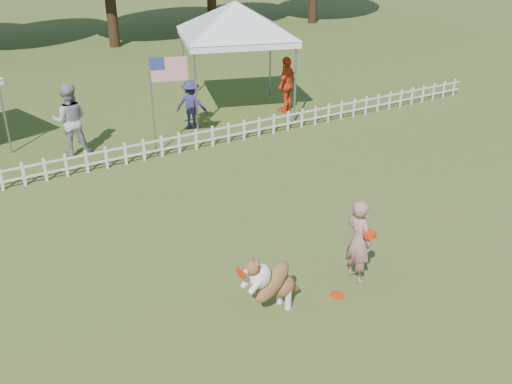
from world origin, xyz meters
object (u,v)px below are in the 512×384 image
handler (359,241)px  spectator_a (70,120)px  dog (273,281)px  flag_pole (153,107)px  frisbee_on_turf (337,295)px  spectator_c (287,84)px  canopy_tent_right (236,59)px  spectator_b (191,104)px

handler → spectator_a: bearing=18.6°
dog → flag_pole: 7.34m
dog → frisbee_on_turf: 1.33m
handler → frisbee_on_turf: 1.00m
flag_pole → spectator_c: 5.22m
canopy_tent_right → spectator_a: canopy_tent_right is taller
handler → canopy_tent_right: 9.87m
spectator_a → spectator_b: (3.60, 0.29, -0.23)m
canopy_tent_right → spectator_c: bearing=-16.4°
spectator_b → spectator_a: bearing=44.8°
handler → dog: (-1.77, -0.04, -0.19)m
dog → spectator_c: size_ratio=0.66×
spectator_c → spectator_b: bearing=-33.3°
spectator_b → frisbee_on_turf: bearing=121.3°
canopy_tent_right → spectator_c: (1.35, -0.90, -0.79)m
frisbee_on_turf → flag_pole: size_ratio=0.09×
frisbee_on_turf → canopy_tent_right: size_ratio=0.07×
frisbee_on_turf → canopy_tent_right: bearing=70.9°
dog → spectator_a: spectator_a is taller
canopy_tent_right → spectator_c: size_ratio=1.89×
frisbee_on_turf → spectator_b: 9.04m
handler → spectator_b: 8.69m
frisbee_on_turf → spectator_b: (1.39, 8.90, 0.72)m
canopy_tent_right → flag_pole: 4.32m
canopy_tent_right → frisbee_on_turf: bearing=-91.8°
spectator_c → dog: bearing=24.3°
spectator_c → frisbee_on_turf: bearing=30.6°
spectator_a → spectator_b: bearing=-159.9°
dog → frisbee_on_turf: (1.18, -0.20, -0.58)m
spectator_a → spectator_b: spectator_a is taller
frisbee_on_turf → handler: bearing=22.3°
frisbee_on_turf → dog: bearing=170.3°
canopy_tent_right → flag_pole: (-3.69, -2.22, -0.36)m
dog → canopy_tent_right: bearing=54.9°
handler → frisbee_on_turf: bearing=112.4°
dog → canopy_tent_right: size_ratio=0.35×
handler → spectator_c: 9.47m
spectator_a → spectator_c: size_ratio=1.07×
frisbee_on_turf → spectator_a: (-2.21, 8.61, 0.95)m
flag_pole → spectator_a: (-1.88, 1.15, -0.37)m
spectator_b → spectator_c: bearing=-141.9°
handler → flag_pole: size_ratio=0.59×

